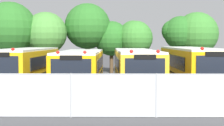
% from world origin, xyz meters
% --- Properties ---
extents(ground_plane, '(160.00, 160.00, 0.00)m').
position_xyz_m(ground_plane, '(0.00, 0.00, 0.00)').
color(ground_plane, '#424244').
extents(school_bus_0, '(2.72, 9.64, 2.68)m').
position_xyz_m(school_bus_0, '(-5.41, -0.21, 1.41)').
color(school_bus_0, yellow).
rests_on(school_bus_0, ground_plane).
extents(school_bus_1, '(2.62, 9.94, 2.53)m').
position_xyz_m(school_bus_1, '(-1.81, -0.22, 1.34)').
color(school_bus_1, '#EAA80C').
rests_on(school_bus_1, ground_plane).
extents(school_bus_2, '(2.77, 11.56, 2.60)m').
position_xyz_m(school_bus_2, '(1.74, -0.03, 1.37)').
color(school_bus_2, yellow).
rests_on(school_bus_2, ground_plane).
extents(school_bus_3, '(2.58, 11.10, 2.74)m').
position_xyz_m(school_bus_3, '(5.38, -0.11, 1.44)').
color(school_bus_3, '#EAA80C').
rests_on(school_bus_3, ground_plane).
extents(tree_0, '(4.78, 4.78, 6.56)m').
position_xyz_m(tree_0, '(-9.16, 7.98, 4.23)').
color(tree_0, '#4C3823').
rests_on(tree_0, ground_plane).
extents(tree_1, '(3.88, 3.88, 5.72)m').
position_xyz_m(tree_1, '(-6.04, 8.78, 3.79)').
color(tree_1, '#4C3823').
rests_on(tree_1, ground_plane).
extents(tree_2, '(4.33, 4.33, 6.62)m').
position_xyz_m(tree_2, '(-2.22, 9.90, 4.41)').
color(tree_2, '#4C3823').
rests_on(tree_2, ground_plane).
extents(tree_3, '(3.32, 3.32, 4.97)m').
position_xyz_m(tree_3, '(0.07, 10.26, 3.32)').
color(tree_3, '#4C3823').
rests_on(tree_3, ground_plane).
extents(tree_4, '(3.27, 3.27, 5.02)m').
position_xyz_m(tree_4, '(2.25, 9.95, 3.46)').
color(tree_4, '#4C3823').
rests_on(tree_4, ground_plane).
extents(tree_5, '(3.38, 3.20, 5.44)m').
position_xyz_m(tree_5, '(6.43, 10.08, 3.84)').
color(tree_5, '#4C3823').
rests_on(tree_5, ground_plane).
extents(tree_6, '(4.08, 4.08, 5.80)m').
position_xyz_m(tree_6, '(8.15, 10.21, 3.80)').
color(tree_6, '#4C3823').
rests_on(tree_6, ground_plane).
extents(chainlink_fence, '(16.96, 0.07, 1.75)m').
position_xyz_m(chainlink_fence, '(0.39, -8.90, 0.91)').
color(chainlink_fence, '#9EA0A3').
rests_on(chainlink_fence, ground_plane).
extents(traffic_cone, '(0.38, 0.38, 0.50)m').
position_xyz_m(traffic_cone, '(4.20, -7.33, 0.25)').
color(traffic_cone, '#EA5914').
rests_on(traffic_cone, ground_plane).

